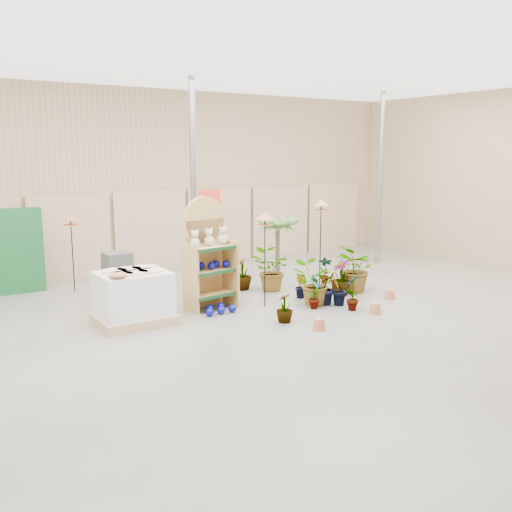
{
  "coord_description": "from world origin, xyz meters",
  "views": [
    {
      "loc": [
        -5.5,
        -7.48,
        2.95
      ],
      "look_at": [
        0.3,
        1.5,
        1.0
      ],
      "focal_mm": 40.0,
      "sensor_mm": 36.0,
      "label": 1
    }
  ],
  "objects": [
    {
      "name": "room",
      "position": [
        0.0,
        0.91,
        2.21
      ],
      "size": [
        15.2,
        12.1,
        4.7
      ],
      "color": "#66655D",
      "rests_on": "ground"
    },
    {
      "name": "display_shelf",
      "position": [
        -0.5,
        1.99,
        0.98
      ],
      "size": [
        0.97,
        0.69,
        2.14
      ],
      "rotation": [
        0.0,
        0.0,
        0.14
      ],
      "color": "#AE874B",
      "rests_on": "ground"
    },
    {
      "name": "teddy_bears",
      "position": [
        -0.48,
        1.89,
        1.35
      ],
      "size": [
        0.79,
        0.2,
        0.33
      ],
      "color": "beige",
      "rests_on": "display_shelf"
    },
    {
      "name": "gazing_balls_shelf",
      "position": [
        -0.5,
        1.86,
        0.84
      ],
      "size": [
        0.79,
        0.27,
        0.15
      ],
      "color": "#090A82",
      "rests_on": "display_shelf"
    },
    {
      "name": "gazing_balls_floor",
      "position": [
        -0.53,
        1.5,
        0.07
      ],
      "size": [
        0.63,
        0.39,
        0.15
      ],
      "color": "#090A82",
      "rests_on": "ground"
    },
    {
      "name": "pallet_stack",
      "position": [
        -2.07,
        1.75,
        0.46
      ],
      "size": [
        1.29,
        1.08,
        0.95
      ],
      "rotation": [
        0.0,
        0.0,
        0.01
      ],
      "color": "tan",
      "rests_on": "ground"
    },
    {
      "name": "charcoal_planters",
      "position": [
        -1.8,
        3.33,
        0.5
      ],
      "size": [
        0.5,
        0.5,
        1.0
      ],
      "color": "#353536",
      "rests_on": "ground"
    },
    {
      "name": "offer_sign",
      "position": [
        0.1,
        2.98,
        1.57
      ],
      "size": [
        0.5,
        0.08,
        2.2
      ],
      "color": "gray",
      "rests_on": "ground"
    },
    {
      "name": "bird_table_front",
      "position": [
        0.46,
        1.44,
        1.7
      ],
      "size": [
        0.34,
        0.34,
        1.84
      ],
      "color": "black",
      "rests_on": "ground"
    },
    {
      "name": "bird_table_right",
      "position": [
        2.34,
        2.07,
        1.82
      ],
      "size": [
        0.34,
        0.34,
        1.96
      ],
      "color": "black",
      "rests_on": "ground"
    },
    {
      "name": "bird_table_back",
      "position": [
        -2.31,
        4.65,
        1.56
      ],
      "size": [
        0.34,
        0.34,
        1.68
      ],
      "color": "black",
      "rests_on": "ground"
    },
    {
      "name": "palm",
      "position": [
        1.95,
        3.14,
        1.36
      ],
      "size": [
        0.7,
        0.7,
        1.6
      ],
      "color": "#503D32",
      "rests_on": "ground"
    },
    {
      "name": "potted_plant_0",
      "position": [
        1.15,
        0.77,
        0.33
      ],
      "size": [
        0.42,
        0.38,
        0.67
      ],
      "primitive_type": "imported",
      "rotation": [
        0.0,
        0.0,
        0.53
      ],
      "color": "#467933",
      "rests_on": "ground"
    },
    {
      "name": "potted_plant_1",
      "position": [
        1.57,
        0.89,
        0.35
      ],
      "size": [
        0.41,
        0.34,
        0.7
      ],
      "primitive_type": "imported",
      "rotation": [
        0.0,
        0.0,
        0.1
      ],
      "color": "#467933",
      "rests_on": "ground"
    },
    {
      "name": "potted_plant_2",
      "position": [
        1.31,
        1.0,
        0.44
      ],
      "size": [
        1.02,
        0.98,
        0.87
      ],
      "primitive_type": "imported",
      "rotation": [
        0.0,
        0.0,
        2.62
      ],
      "color": "#467933",
      "rests_on": "ground"
    },
    {
      "name": "potted_plant_3",
      "position": [
        2.3,
        1.33,
        0.38
      ],
      "size": [
        0.52,
        0.52,
        0.76
      ],
      "primitive_type": "imported",
      "rotation": [
        0.0,
        0.0,
        4.46
      ],
      "color": "#467933",
      "rests_on": "ground"
    },
    {
      "name": "potted_plant_4",
      "position": [
        2.7,
        2.33,
        0.31
      ],
      "size": [
        0.39,
        0.4,
        0.63
      ],
      "primitive_type": "imported",
      "rotation": [
        0.0,
        0.0,
        2.27
      ],
      "color": "#467933",
      "rests_on": "ground"
    },
    {
      "name": "potted_plant_5",
      "position": [
        1.43,
        1.54,
        0.26
      ],
      "size": [
        0.26,
        0.31,
        0.51
      ],
      "primitive_type": "imported",
      "rotation": [
        0.0,
        0.0,
        4.84
      ],
      "color": "#467933",
      "rests_on": "ground"
    },
    {
      "name": "potted_plant_6",
      "position": [
        1.25,
        2.43,
        0.46
      ],
      "size": [
        1.08,
        1.07,
        0.91
      ],
      "primitive_type": "imported",
      "rotation": [
        0.0,
        0.0,
        2.44
      ],
      "color": "#467933",
      "rests_on": "ground"
    },
    {
      "name": "potted_plant_7",
      "position": [
        0.17,
        0.37,
        0.27
      ],
      "size": [
        0.41,
        0.41,
        0.54
      ],
      "primitive_type": "imported",
      "rotation": [
        0.0,
        0.0,
        3.63
      ],
      "color": "#467933",
      "rests_on": "ground"
    },
    {
      "name": "potted_plant_8",
      "position": [
        1.71,
        0.31,
        0.36
      ],
      "size": [
        0.44,
        0.36,
        0.73
      ],
      "primitive_type": "imported",
      "rotation": [
        0.0,
        0.0,
        3.46
      ],
      "color": "#467933",
      "rests_on": "ground"
    },
    {
      "name": "potted_plant_9",
      "position": [
        1.69,
        0.7,
        0.32
      ],
      "size": [
        0.42,
        0.39,
        0.63
      ],
      "primitive_type": "imported",
      "rotation": [
        0.0,
        0.0,
        3.51
      ],
      "color": "#467933",
      "rests_on": "ground"
    },
    {
      "name": "potted_plant_10",
      "position": [
        2.74,
        1.34,
        0.51
      ],
      "size": [
        1.03,
        1.11,
        1.02
      ],
      "primitive_type": "imported",
      "rotation": [
        0.0,
        0.0,
        4.42
      ],
      "color": "#467933",
      "rests_on": "ground"
    },
    {
      "name": "potted_plant_11",
      "position": [
        0.81,
        2.84,
        0.36
      ],
      "size": [
        0.57,
        0.57,
        0.73
      ],
      "primitive_type": "imported",
      "rotation": [
        0.0,
        0.0,
        4.1
      ],
      "color": "#467933",
      "rests_on": "ground"
    }
  ]
}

